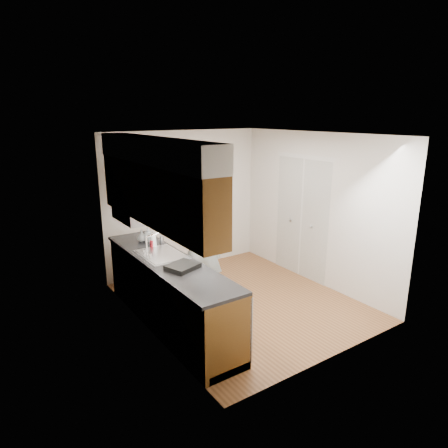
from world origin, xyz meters
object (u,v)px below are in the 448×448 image
Objects in this scene: soda_can at (152,244)px; soap_bottle_a at (153,239)px; soap_bottle_c at (141,236)px; dish_rack at (183,267)px; soap_bottle_b at (148,234)px; steel_can at (162,240)px; person at (201,238)px.

soap_bottle_a is at bearing 15.03° from soda_can.
soap_bottle_c is 1.30m from dish_rack.
soap_bottle_b is at bearing 75.80° from soda_can.
soap_bottle_a is at bearing -100.07° from soap_bottle_b.
steel_can is 1.07m from dish_rack.
person is 0.90m from dish_rack.
soap_bottle_c reaches higher than dish_rack.
steel_can is at bearing 59.57° from dish_rack.
soap_bottle_b is at bearing 79.93° from soap_bottle_a.
soda_can is 0.94m from dish_rack.
dish_rack is at bearing -91.18° from soda_can.
soap_bottle_c reaches higher than soda_can.
soap_bottle_c is at bearing 95.16° from soap_bottle_a.
soap_bottle_c is at bearing 129.20° from steel_can.
person is at bearing -44.98° from steel_can.
soda_can is 0.23m from steel_can.
person is at bearing 25.85° from dish_rack.
dish_rack is at bearing -90.56° from soap_bottle_c.
soap_bottle_b is 0.59× the size of dish_rack.
soap_bottle_a is at bearing -84.84° from soap_bottle_c.
steel_can is at bearing 17.22° from person.
dish_rack is (-0.01, -1.30, -0.06)m from soap_bottle_c.
soap_bottle_b is (0.06, 0.31, -0.01)m from soap_bottle_a.
soap_bottle_a is at bearing 68.75° from dish_rack.
steel_can is at bearing 29.21° from soap_bottle_a.
soap_bottle_a is 0.95m from dish_rack.
soap_bottle_a is 0.07m from soda_can.
soap_bottle_c is at bearing 70.88° from dish_rack.
soap_bottle_a is 0.32m from soap_bottle_b.
person is 0.92m from soap_bottle_c.
soap_bottle_b is at bearing 66.91° from dish_rack.
soap_bottle_a is at bearing -150.79° from steel_can.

